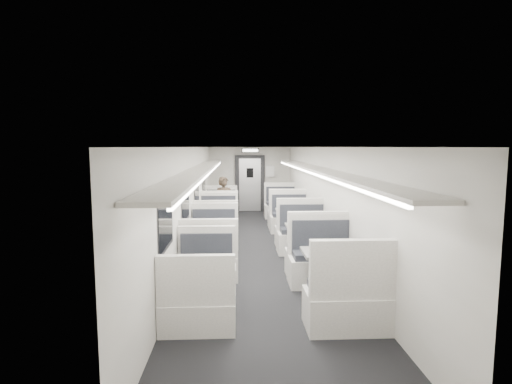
{
  "coord_description": "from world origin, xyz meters",
  "views": [
    {
      "loc": [
        -0.48,
        -8.83,
        2.4
      ],
      "look_at": [
        0.02,
        1.58,
        1.22
      ],
      "focal_mm": 28.0,
      "sensor_mm": 36.0,
      "label": 1
    }
  ],
  "objects": [
    {
      "name": "booth_right_c",
      "position": [
        1.0,
        -0.81,
        0.41
      ],
      "size": [
        1.13,
        2.29,
        1.23
      ],
      "color": "white",
      "rests_on": "room"
    },
    {
      "name": "wall_notice",
      "position": [
        0.75,
        5.92,
        1.5
      ],
      "size": [
        0.32,
        0.02,
        0.4
      ],
      "primitive_type": "cube",
      "color": "white",
      "rests_on": "room"
    },
    {
      "name": "window_a",
      "position": [
        -1.49,
        3.4,
        1.35
      ],
      "size": [
        0.02,
        1.18,
        0.84
      ],
      "primitive_type": "cube",
      "color": "black",
      "rests_on": "room"
    },
    {
      "name": "exit_sign",
      "position": [
        0.0,
        5.44,
        2.28
      ],
      "size": [
        0.62,
        0.12,
        0.16
      ],
      "color": "black",
      "rests_on": "room"
    },
    {
      "name": "booth_right_a",
      "position": [
        1.0,
        3.73,
        0.4
      ],
      "size": [
        1.09,
        2.21,
        1.18
      ],
      "color": "white",
      "rests_on": "room"
    },
    {
      "name": "luggage_rack_left",
      "position": [
        -1.24,
        -0.3,
        1.92
      ],
      "size": [
        0.46,
        10.4,
        0.09
      ],
      "color": "white",
      "rests_on": "room"
    },
    {
      "name": "luggage_rack_right",
      "position": [
        1.24,
        -0.3,
        1.92
      ],
      "size": [
        0.46,
        10.4,
        0.09
      ],
      "color": "white",
      "rests_on": "room"
    },
    {
      "name": "vestibule_door",
      "position": [
        0.0,
        5.93,
        1.04
      ],
      "size": [
        1.1,
        0.13,
        2.1
      ],
      "color": "black",
      "rests_on": "room"
    },
    {
      "name": "booth_left_c",
      "position": [
        -1.0,
        -0.93,
        0.39
      ],
      "size": [
        1.06,
        2.15,
        1.15
      ],
      "color": "white",
      "rests_on": "room"
    },
    {
      "name": "booth_left_d",
      "position": [
        -1.0,
        -3.04,
        0.36
      ],
      "size": [
        0.98,
        1.99,
        1.07
      ],
      "color": "white",
      "rests_on": "room"
    },
    {
      "name": "window_b",
      "position": [
        -1.49,
        1.2,
        1.35
      ],
      "size": [
        0.02,
        1.18,
        0.84
      ],
      "primitive_type": "cube",
      "color": "black",
      "rests_on": "room"
    },
    {
      "name": "window_d",
      "position": [
        -1.49,
        -3.2,
        1.35
      ],
      "size": [
        0.02,
        1.18,
        0.84
      ],
      "primitive_type": "cube",
      "color": "black",
      "rests_on": "room"
    },
    {
      "name": "booth_right_d",
      "position": [
        1.0,
        -2.95,
        0.42
      ],
      "size": [
        1.16,
        2.35,
        1.26
      ],
      "color": "white",
      "rests_on": "room"
    },
    {
      "name": "passenger",
      "position": [
        -0.85,
        2.58,
        0.78
      ],
      "size": [
        0.65,
        0.52,
        1.56
      ],
      "primitive_type": "imported",
      "rotation": [
        0.0,
        0.0,
        0.29
      ],
      "color": "black",
      "rests_on": "room"
    },
    {
      "name": "window_c",
      "position": [
        -1.49,
        -1.0,
        1.35
      ],
      "size": [
        0.02,
        1.18,
        0.84
      ],
      "primitive_type": "cube",
      "color": "black",
      "rests_on": "room"
    },
    {
      "name": "room",
      "position": [
        0.0,
        0.0,
        1.2
      ],
      "size": [
        3.24,
        12.24,
        2.64
      ],
      "color": "black",
      "rests_on": "ground"
    },
    {
      "name": "booth_left_b",
      "position": [
        -1.0,
        1.36,
        0.39
      ],
      "size": [
        1.08,
        2.19,
        1.17
      ],
      "color": "white",
      "rests_on": "room"
    },
    {
      "name": "booth_right_b",
      "position": [
        1.0,
        1.45,
        0.4
      ],
      "size": [
        1.09,
        2.22,
        1.19
      ],
      "color": "white",
      "rests_on": "room"
    },
    {
      "name": "booth_left_a",
      "position": [
        -1.0,
        3.3,
        0.38
      ],
      "size": [
        1.04,
        2.12,
        1.13
      ],
      "color": "white",
      "rests_on": "room"
    }
  ]
}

